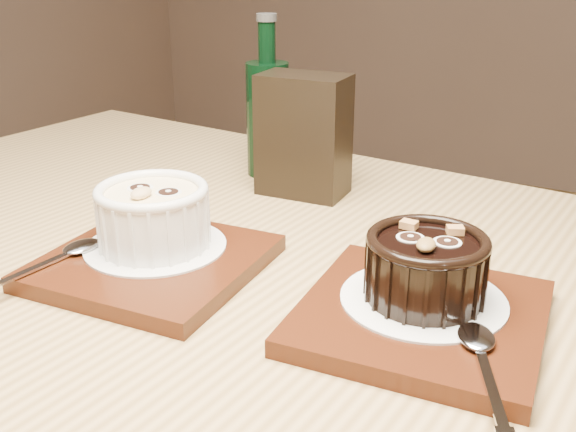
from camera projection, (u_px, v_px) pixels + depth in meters
name	position (u px, v px, depth m)	size (l,w,h in m)	color
table	(243.00, 372.00, 0.62)	(1.27, 0.91, 0.75)	#9C7844
tray_left	(154.00, 262.00, 0.61)	(0.18, 0.18, 0.01)	#441B0B
doily_left	(156.00, 246.00, 0.62)	(0.13, 0.13, 0.00)	white
ramekin_white	(153.00, 213.00, 0.61)	(0.10, 0.10, 0.06)	white
spoon_left	(50.00, 260.00, 0.59)	(0.03, 0.13, 0.01)	silver
tray_right	(421.00, 317.00, 0.52)	(0.18, 0.18, 0.01)	#441B0B
doily_right	(423.00, 299.00, 0.53)	(0.13, 0.13, 0.00)	white
ramekin_dark	(426.00, 265.00, 0.52)	(0.09, 0.09, 0.06)	black
spoon_right	(485.00, 365.00, 0.44)	(0.03, 0.13, 0.01)	silver
condiment_stand	(304.00, 135.00, 0.77)	(0.10, 0.06, 0.14)	black
green_bottle	(268.00, 115.00, 0.84)	(0.05, 0.05, 0.20)	black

